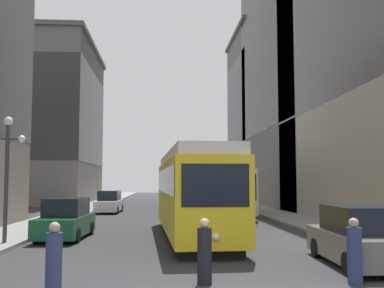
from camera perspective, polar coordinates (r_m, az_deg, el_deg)
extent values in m
cube|color=gray|center=(50.10, -12.06, -7.48)|extent=(2.97, 120.00, 0.15)
cube|color=gray|center=(50.38, 6.31, -7.54)|extent=(2.97, 120.00, 0.15)
cube|color=black|center=(21.45, 0.04, -11.12)|extent=(2.76, 12.33, 0.35)
cube|color=yellow|center=(21.33, 0.04, -6.51)|extent=(3.19, 13.42, 3.10)
cube|color=black|center=(21.32, 0.04, -4.63)|extent=(3.20, 12.89, 1.08)
cube|color=silver|center=(21.35, 0.04, -1.75)|extent=(2.97, 13.14, 0.44)
cube|color=black|center=(14.75, 2.94, -5.18)|extent=(2.21, 0.18, 1.40)
sphere|color=#F2EACC|center=(14.78, 3.01, -11.56)|extent=(0.24, 0.24, 0.24)
cube|color=black|center=(35.16, 4.10, -8.62)|extent=(2.42, 10.43, 0.35)
cube|color=silver|center=(35.08, 4.09, -5.80)|extent=(2.83, 11.34, 3.10)
cube|color=black|center=(35.08, 4.08, -4.92)|extent=(2.85, 10.89, 1.30)
cube|color=black|center=(29.54, 5.85, -5.39)|extent=(2.31, 0.13, 1.71)
cylinder|color=black|center=(20.47, -18.91, -10.76)|extent=(0.21, 0.65, 0.64)
cylinder|color=black|center=(23.29, -16.71, -10.06)|extent=(0.21, 0.65, 0.64)
cylinder|color=black|center=(20.03, -14.15, -11.01)|extent=(0.21, 0.65, 0.64)
cylinder|color=black|center=(22.91, -12.51, -10.24)|extent=(0.21, 0.65, 0.64)
cube|color=#14512D|center=(21.63, -15.51, -9.76)|extent=(1.99, 4.83, 0.84)
cube|color=black|center=(21.68, -15.39, -7.58)|extent=(1.69, 2.68, 0.80)
cylinder|color=black|center=(37.32, -11.97, -8.08)|extent=(0.20, 0.65, 0.64)
cylinder|color=black|center=(40.29, -11.20, -7.84)|extent=(0.20, 0.65, 0.64)
cylinder|color=black|center=(37.06, -9.34, -8.14)|extent=(0.20, 0.65, 0.64)
cylinder|color=black|center=(40.05, -8.77, -7.89)|extent=(0.20, 0.65, 0.64)
cube|color=silver|center=(38.66, -10.30, -7.57)|extent=(1.97, 4.92, 0.84)
cube|color=black|center=(38.74, -10.26, -6.35)|extent=(1.68, 2.73, 0.80)
cylinder|color=black|center=(16.98, 20.86, -12.01)|extent=(0.21, 0.65, 0.64)
cylinder|color=black|center=(16.43, 15.19, -12.41)|extent=(0.21, 0.65, 0.64)
cylinder|color=black|center=(13.59, 18.90, -13.96)|extent=(0.21, 0.65, 0.64)
cube|color=slate|center=(15.24, 19.96, -11.84)|extent=(2.01, 4.93, 0.84)
cube|color=black|center=(15.05, 20.04, -8.79)|extent=(1.70, 2.74, 0.80)
cylinder|color=black|center=(11.77, 1.57, -13.82)|extent=(0.37, 0.37, 1.40)
sphere|color=tan|center=(11.67, 1.56, -9.88)|extent=(0.25, 0.25, 0.25)
cylinder|color=navy|center=(12.51, 19.65, -12.99)|extent=(0.37, 0.37, 1.41)
sphere|color=tan|center=(12.42, 19.54, -9.27)|extent=(0.25, 0.25, 0.25)
cylinder|color=navy|center=(11.10, -16.89, -14.15)|extent=(0.37, 0.37, 1.41)
sphere|color=tan|center=(10.99, -16.78, -9.95)|extent=(0.25, 0.25, 0.25)
cylinder|color=#333338|center=(19.77, -22.18, -4.57)|extent=(0.16, 0.16, 4.69)
sphere|color=white|center=(19.92, -21.96, 2.66)|extent=(0.36, 0.36, 0.36)
sphere|color=white|center=(19.68, -20.50, 0.58)|extent=(0.31, 0.31, 0.31)
cube|color=#333338|center=(19.84, -22.02, 0.58)|extent=(1.10, 0.06, 0.06)
cube|color=slate|center=(59.98, -19.82, 2.20)|extent=(15.92, 19.02, 19.03)
cube|color=#383538|center=(60.10, -19.79, 3.10)|extent=(15.96, 19.06, 11.42)
cube|color=#5F5B56|center=(61.88, -19.56, 11.21)|extent=(16.52, 19.62, 0.50)
cube|color=slate|center=(50.43, 15.89, 10.20)|extent=(12.77, 23.01, 30.81)
cube|color=#383538|center=(50.85, 15.85, 11.88)|extent=(12.81, 23.05, 18.49)
cube|color=slate|center=(65.89, 12.18, 3.14)|extent=(15.62, 15.03, 22.94)
cube|color=#383538|center=(66.05, 12.16, 4.12)|extent=(15.66, 15.07, 13.76)
cube|color=#5F5B56|center=(68.47, 12.00, 12.90)|extent=(16.22, 15.63, 0.50)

